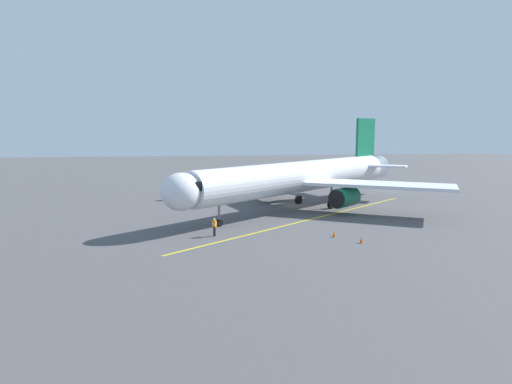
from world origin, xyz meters
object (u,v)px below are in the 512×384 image
at_px(safety_cone_nose_right, 334,234).
at_px(safety_cone_nose_left, 361,240).
at_px(airplane, 302,177).
at_px(belt_loader_near_nose, 193,192).
at_px(ground_crew_marshaller, 214,227).

bearing_deg(safety_cone_nose_right, safety_cone_nose_left, 123.87).
distance_m(airplane, belt_loader_near_nose, 18.14).
xyz_separation_m(safety_cone_nose_left, safety_cone_nose_right, (1.66, -2.47, 0.00)).
bearing_deg(safety_cone_nose_right, belt_loader_near_nose, -63.99).
bearing_deg(airplane, safety_cone_nose_left, 93.66).
distance_m(belt_loader_near_nose, safety_cone_nose_right, 29.25).
height_order(airplane, ground_crew_marshaller, airplane).
relative_size(ground_crew_marshaller, safety_cone_nose_left, 3.11).
bearing_deg(airplane, ground_crew_marshaller, 47.33).
relative_size(airplane, ground_crew_marshaller, 20.07).
bearing_deg(safety_cone_nose_right, airplane, -92.27).
bearing_deg(airplane, belt_loader_near_nose, -41.34).
bearing_deg(ground_crew_marshaller, safety_cone_nose_left, 160.74).
xyz_separation_m(airplane, safety_cone_nose_left, (-1.09, 16.97, -3.73)).
xyz_separation_m(airplane, ground_crew_marshaller, (11.57, 12.55, -3.12)).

